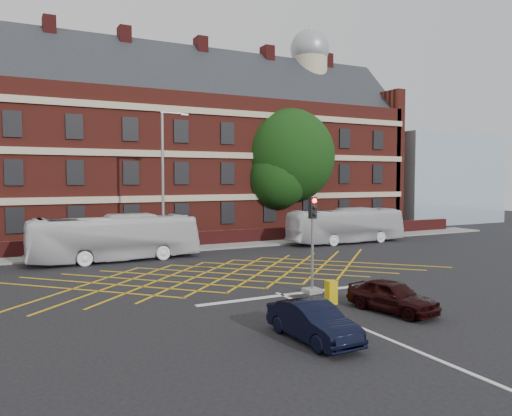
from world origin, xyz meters
name	(u,v)px	position (x,y,z in m)	size (l,w,h in m)	color
ground	(247,281)	(0.00, 0.00, 0.00)	(120.00, 120.00, 0.00)	black
victorian_building	(140,147)	(0.25, 22.00, 7.84)	(51.00, 12.17, 20.40)	maroon
boundary_wall	(169,241)	(0.00, 13.00, 0.55)	(56.00, 0.50, 1.10)	#4D1514
far_pavement	(173,249)	(0.00, 12.00, 0.06)	(60.00, 3.00, 0.12)	slate
glass_block	(428,179)	(34.00, 21.00, 5.00)	(14.00, 10.00, 10.00)	#99B2BF
box_junction_hatching	(231,274)	(0.00, 2.00, 0.01)	(11.50, 0.12, 0.02)	#CC990C
stop_line	(282,295)	(0.00, -3.50, 0.01)	(8.00, 0.30, 0.02)	silver
centre_line	(384,338)	(0.00, -10.00, 0.01)	(0.15, 14.00, 0.02)	silver
bus_left	(115,238)	(-4.64, 9.03, 1.43)	(2.40, 10.27, 2.86)	silver
bus_right	(346,226)	(13.27, 9.42, 1.37)	(2.30, 9.83, 2.74)	silver
car_navy	(313,321)	(-2.18, -9.16, 0.61)	(1.29, 3.70, 1.22)	black
car_maroon	(392,296)	(2.39, -7.73, 0.62)	(1.46, 3.63, 1.24)	black
deciduous_tree	(286,163)	(12.37, 17.11, 6.51)	(8.72, 8.72, 11.47)	black
traffic_light_near	(312,254)	(1.41, -3.70, 1.76)	(0.70, 0.70, 4.27)	slate
street_lamp	(164,206)	(-1.32, 9.67, 3.28)	(2.25, 1.00, 9.42)	slate
utility_cabinet	(331,292)	(1.00, -5.70, 0.48)	(0.42, 0.35, 0.96)	#C7A30B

